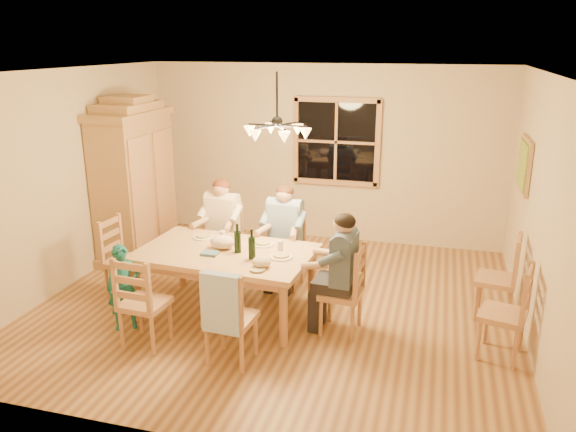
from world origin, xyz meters
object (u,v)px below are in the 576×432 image
(dining_table, at_px, (226,259))
(adult_woman, at_px, (222,217))
(chair_spare_front, at_px, (501,328))
(adult_slate_man, at_px, (342,259))
(chair_spare_back, at_px, (494,292))
(wine_bottle_a, at_px, (237,238))
(child, at_px, (124,288))
(chair_near_left, at_px, (146,317))
(chair_near_right, at_px, (232,332))
(chair_far_left, at_px, (223,256))
(chandelier, at_px, (277,130))
(chair_far_right, at_px, (285,264))
(chair_end_right, at_px, (341,306))
(chair_end_left, at_px, (127,273))
(armoire, at_px, (135,185))
(adult_plaid_man, at_px, (284,224))
(wine_bottle_b, at_px, (252,244))

(dining_table, relative_size, adult_woman, 2.30)
(chair_spare_front, bearing_deg, adult_woman, 86.04)
(dining_table, height_order, chair_spare_front, chair_spare_front)
(adult_slate_man, distance_m, chair_spare_back, 1.88)
(wine_bottle_a, relative_size, child, 0.34)
(chair_near_left, relative_size, chair_near_right, 1.00)
(chair_far_left, relative_size, adult_woman, 1.13)
(chair_far_left, height_order, wine_bottle_a, wine_bottle_a)
(chandelier, height_order, adult_woman, chandelier)
(chair_far_right, relative_size, adult_woman, 1.13)
(chair_end_right, bearing_deg, chair_end_left, 90.00)
(chair_far_right, distance_m, chair_end_left, 1.95)
(armoire, distance_m, chair_far_right, 2.53)
(chair_near_right, bearing_deg, adult_plaid_man, 93.37)
(chair_far_right, height_order, adult_slate_man, adult_slate_man)
(adult_woman, distance_m, chair_spare_front, 3.59)
(armoire, relative_size, adult_plaid_man, 2.63)
(wine_bottle_b, bearing_deg, adult_slate_man, 2.95)
(chair_end_right, distance_m, adult_woman, 2.11)
(chair_near_left, xyz_separation_m, chair_spare_back, (3.50, 1.59, 0.00))
(chair_far_right, xyz_separation_m, child, (-1.37, -1.52, 0.18))
(dining_table, bearing_deg, chair_far_left, 113.93)
(adult_slate_man, bearing_deg, chair_far_right, 46.64)
(armoire, xyz_separation_m, adult_slate_man, (3.26, -1.49, -0.22))
(wine_bottle_b, relative_size, chair_spare_front, 0.33)
(wine_bottle_a, distance_m, child, 1.33)
(dining_table, distance_m, chair_near_left, 1.09)
(dining_table, relative_size, chair_end_left, 2.03)
(chair_far_right, relative_size, chair_end_left, 1.00)
(adult_plaid_man, distance_m, chair_spare_back, 2.57)
(wine_bottle_a, bearing_deg, child, -149.53)
(chair_end_right, xyz_separation_m, adult_plaid_man, (-0.90, 0.98, 0.54))
(adult_plaid_man, bearing_deg, chair_end_left, 27.98)
(chandelier, distance_m, chair_spare_back, 3.04)
(chair_end_left, xyz_separation_m, chair_spare_front, (4.29, -0.26, 0.00))
(chair_far_right, distance_m, adult_slate_man, 1.44)
(chair_far_right, distance_m, child, 2.05)
(chair_spare_front, bearing_deg, child, 111.25)
(chair_end_right, relative_size, chair_spare_back, 1.00)
(child, bearing_deg, chair_spare_back, -12.54)
(chandelier, bearing_deg, chair_spare_back, 7.67)
(chair_far_left, bearing_deg, chair_spare_back, 179.96)
(chair_end_right, height_order, chair_spare_back, same)
(chandelier, relative_size, child, 0.80)
(chair_near_right, height_order, child, chair_near_right)
(adult_slate_man, distance_m, chair_spare_front, 1.70)
(chandelier, bearing_deg, child, -144.49)
(chandelier, distance_m, armoire, 2.82)
(chair_far_left, bearing_deg, wine_bottle_b, 129.74)
(adult_slate_man, height_order, chair_spare_front, adult_slate_man)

